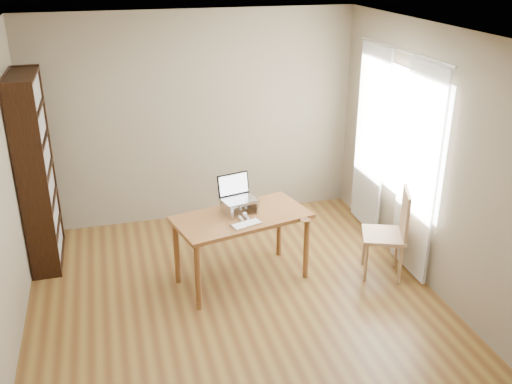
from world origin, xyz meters
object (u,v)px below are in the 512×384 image
desk (242,225)px  keyboard (247,224)px  laptop (238,193)px  cat (238,206)px  chair (391,229)px  bookshelf (37,172)px

desk → keyboard: keyboard is taller
laptop → cat: bearing=-128.8°
cat → chair: (1.55, -0.39, -0.28)m
keyboard → chair: 1.56m
cat → laptop: bearing=57.9°
keyboard → cat: (-0.01, 0.33, 0.05)m
desk → laptop: (0.00, 0.14, 0.30)m
bookshelf → keyboard: bookshelf is taller
desk → chair: (1.54, -0.28, -0.12)m
keyboard → chair: size_ratio=0.33×
desk → laptop: 0.33m
cat → chair: bearing=-20.8°
laptop → desk: bearing=-103.4°
keyboard → chair: chair is taller
laptop → cat: 0.14m
desk → chair: bearing=-23.7°
desk → cat: bearing=84.0°
desk → cat: cat is taller
bookshelf → keyboard: size_ratio=6.44×
desk → chair: size_ratio=1.50×
keyboard → desk: bearing=70.7°
bookshelf → cat: 2.18m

